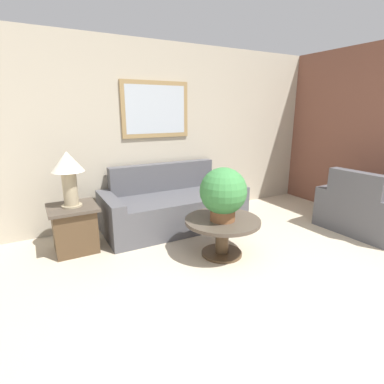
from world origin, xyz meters
The scene contains 9 objects.
ground_plane centered at (0.00, 0.00, 0.00)m, with size 20.00×20.00×0.00m, color #BCAD93.
wall_back centered at (-0.01, 3.18, 1.31)m, with size 7.25×0.09×2.60m.
wall_right centered at (2.65, 1.57, 1.30)m, with size 0.06×5.15×2.60m.
couch_main centered at (-0.18, 2.68, 0.29)m, with size 1.99×0.91×0.88m.
armchair centered at (2.11, 1.23, 0.29)m, with size 0.90×1.12×0.88m.
coffee_table centered at (-0.06, 1.58, 0.32)m, with size 0.87×0.87×0.44m.
side_table centered at (-1.55, 2.54, 0.29)m, with size 0.55×0.55×0.56m.
table_lamp centered at (-1.55, 2.54, 1.00)m, with size 0.36×0.36×0.65m.
potted_plant_on_table centered at (-0.08, 1.56, 0.77)m, with size 0.53×0.53×0.61m.
Camera 1 is at (-1.92, -1.08, 1.65)m, focal length 28.00 mm.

